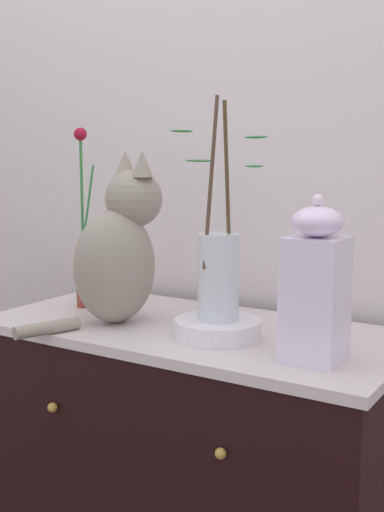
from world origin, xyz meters
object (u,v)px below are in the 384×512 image
sideboard (192,475)px  vase_glass_clear (218,270)px  jar_lidded_porcelain (315,287)px  cat_sitting (119,250)px  bowl_porcelain (218,329)px  vase_slim_green (84,257)px

sideboard → vase_glass_clear: (0.11, -0.06, 0.57)m
vase_glass_clear → jar_lidded_porcelain: (0.26, -0.04, -0.00)m
cat_sitting → bowl_porcelain: cat_sitting is taller
sideboard → vase_glass_clear: vase_glass_clear is taller
cat_sitting → jar_lidded_porcelain: (0.55, -0.05, -0.03)m
cat_sitting → vase_slim_green: vase_slim_green is taller
jar_lidded_porcelain → cat_sitting: bearing=175.3°
bowl_porcelain → vase_slim_green: bearing=170.5°
cat_sitting → vase_slim_green: 0.21m
vase_slim_green → vase_glass_clear: size_ratio=0.97×
sideboard → cat_sitting: bearing=-161.5°
cat_sitting → bowl_porcelain: 0.34m
sideboard → vase_glass_clear: 0.58m
cat_sitting → vase_glass_clear: 0.30m
bowl_porcelain → vase_glass_clear: 0.14m
vase_slim_green → vase_glass_clear: 0.49m
vase_slim_green → bowl_porcelain: vase_slim_green is taller
sideboard → jar_lidded_porcelain: (0.37, -0.11, 0.56)m
cat_sitting → jar_lidded_porcelain: size_ratio=1.26×
vase_slim_green → jar_lidded_porcelain: 0.76m
cat_sitting → vase_glass_clear: (0.30, -0.00, -0.03)m
sideboard → vase_slim_green: (-0.38, 0.02, 0.55)m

